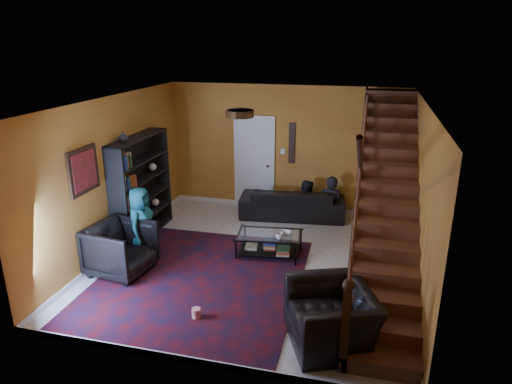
% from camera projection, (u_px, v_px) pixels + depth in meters
% --- Properties ---
extents(floor, '(5.50, 5.50, 0.00)m').
position_uv_depth(floor, '(254.00, 262.00, 8.03)').
color(floor, beige).
rests_on(floor, ground).
extents(room, '(5.50, 5.50, 5.50)m').
position_uv_depth(room, '(209.00, 224.00, 9.54)').
color(room, gold).
rests_on(room, ground).
extents(staircase, '(0.95, 5.02, 3.18)m').
position_uv_depth(staircase, '(386.00, 197.00, 7.08)').
color(staircase, brown).
rests_on(staircase, floor).
extents(bookshelf, '(0.35, 1.80, 2.00)m').
position_uv_depth(bookshelf, '(142.00, 189.00, 8.82)').
color(bookshelf, black).
rests_on(bookshelf, floor).
extents(door, '(0.82, 0.05, 2.05)m').
position_uv_depth(door, '(254.00, 164.00, 10.36)').
color(door, silver).
rests_on(door, floor).
extents(framed_picture, '(0.04, 0.74, 0.74)m').
position_uv_depth(framed_picture, '(83.00, 171.00, 7.23)').
color(framed_picture, maroon).
rests_on(framed_picture, room).
extents(wall_hanging, '(0.14, 0.03, 0.90)m').
position_uv_depth(wall_hanging, '(292.00, 143.00, 9.99)').
color(wall_hanging, black).
rests_on(wall_hanging, room).
extents(ceiling_fixture, '(0.40, 0.40, 0.10)m').
position_uv_depth(ceiling_fixture, '(240.00, 113.00, 6.41)').
color(ceiling_fixture, '#3F2814').
rests_on(ceiling_fixture, room).
extents(rug, '(3.30, 3.76, 0.02)m').
position_uv_depth(rug, '(198.00, 281.00, 7.39)').
color(rug, '#460C10').
rests_on(rug, floor).
extents(sofa, '(2.34, 1.14, 0.66)m').
position_uv_depth(sofa, '(292.00, 202.00, 9.97)').
color(sofa, black).
rests_on(sofa, floor).
extents(armchair_left, '(1.07, 1.05, 0.87)m').
position_uv_depth(armchair_left, '(121.00, 249.00, 7.54)').
color(armchair_left, black).
rests_on(armchair_left, floor).
extents(armchair_right, '(1.38, 1.46, 0.75)m').
position_uv_depth(armchair_right, '(331.00, 316.00, 5.83)').
color(armchair_right, black).
rests_on(armchair_right, floor).
extents(person_adult_a, '(0.56, 0.40, 1.43)m').
position_uv_depth(person_adult_a, '(330.00, 208.00, 9.84)').
color(person_adult_a, black).
rests_on(person_adult_a, sofa).
extents(person_adult_b, '(0.68, 0.56, 1.29)m').
position_uv_depth(person_adult_b, '(305.00, 208.00, 9.99)').
color(person_adult_b, black).
rests_on(person_adult_b, sofa).
extents(person_child, '(0.47, 0.68, 1.34)m').
position_uv_depth(person_child, '(141.00, 224.00, 7.94)').
color(person_child, '#185A5D').
rests_on(person_child, armchair_left).
extents(coffee_table, '(1.19, 0.79, 0.43)m').
position_uv_depth(coffee_table, '(269.00, 243.00, 8.19)').
color(coffee_table, black).
rests_on(coffee_table, floor).
extents(cup_a, '(0.13, 0.13, 0.10)m').
position_uv_depth(cup_a, '(279.00, 236.00, 7.90)').
color(cup_a, '#999999').
rests_on(cup_a, coffee_table).
extents(cup_b, '(0.12, 0.12, 0.08)m').
position_uv_depth(cup_b, '(284.00, 234.00, 8.03)').
color(cup_b, '#999999').
rests_on(cup_b, coffee_table).
extents(bowl, '(0.25, 0.25, 0.05)m').
position_uv_depth(bowl, '(286.00, 233.00, 8.10)').
color(bowl, '#999999').
rests_on(bowl, coffee_table).
extents(vase, '(0.18, 0.18, 0.19)m').
position_uv_depth(vase, '(123.00, 137.00, 8.00)').
color(vase, '#999999').
rests_on(vase, bookshelf).
extents(popcorn_bucket, '(0.13, 0.13, 0.14)m').
position_uv_depth(popcorn_bucket, '(196.00, 313.00, 6.39)').
color(popcorn_bucket, red).
rests_on(popcorn_bucket, rug).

